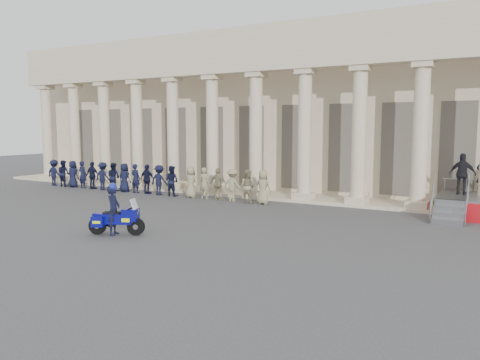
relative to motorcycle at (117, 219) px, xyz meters
name	(u,v)px	position (x,y,z in m)	size (l,w,h in m)	color
ground	(184,231)	(1.59, 1.57, -0.54)	(90.00, 90.00, 0.00)	#3F3F41
building	(325,112)	(1.59, 16.31, 3.99)	(40.00, 12.50, 9.00)	#C3B292
officer_rank	(142,179)	(-5.82, 7.98, 0.26)	(15.23, 0.60, 1.60)	black
motorcycle	(117,219)	(0.00, 0.00, 0.00)	(1.83, 1.14, 1.24)	black
rider	(114,209)	(-0.10, -0.04, 0.34)	(0.61, 0.72, 1.76)	black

